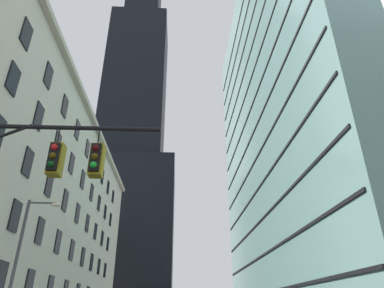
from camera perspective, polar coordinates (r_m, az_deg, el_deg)
The scene contains 5 objects.
station_building at distance 40.65m, azimuth -29.06°, elevation -7.65°, with size 13.26×68.30×25.80m.
dark_skyscraper at distance 116.08m, azimuth -9.87°, elevation 3.75°, with size 28.79×28.79×196.83m.
glass_office_midrise at distance 50.93m, azimuth 18.27°, elevation 4.43°, with size 15.12×47.94×54.09m.
traffic_signal_mast at distance 11.22m, azimuth -27.69°, elevation -6.04°, with size 6.98×0.63×7.32m.
street_lamppost at distance 21.39m, azimuth -26.78°, elevation -16.59°, with size 1.93×0.32×7.68m.
Camera 1 is at (0.70, -6.64, 1.95)m, focal length 31.59 mm.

